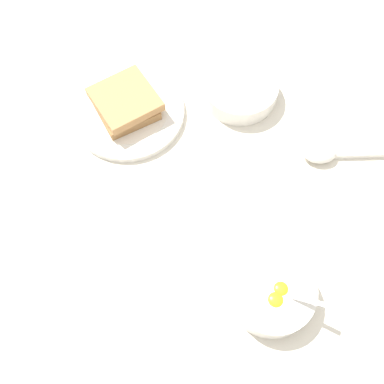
% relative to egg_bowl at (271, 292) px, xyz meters
% --- Properties ---
extents(ground_plane, '(3.00, 3.00, 0.00)m').
position_rel_egg_bowl_xyz_m(ground_plane, '(-0.20, -0.14, -0.02)').
color(ground_plane, silver).
extents(egg_bowl, '(0.14, 0.15, 0.07)m').
position_rel_egg_bowl_xyz_m(egg_bowl, '(0.00, 0.00, 0.00)').
color(egg_bowl, white).
rests_on(egg_bowl, ground_plane).
extents(toast_plate, '(0.21, 0.21, 0.01)m').
position_rel_egg_bowl_xyz_m(toast_plate, '(-0.27, -0.33, -0.01)').
color(toast_plate, white).
rests_on(toast_plate, ground_plane).
extents(toast_sandwich, '(0.15, 0.15, 0.04)m').
position_rel_egg_bowl_xyz_m(toast_sandwich, '(-0.27, -0.33, 0.01)').
color(toast_sandwich, '#9E7042').
rests_on(toast_sandwich, toast_plate).
extents(soup_spoon, '(0.07, 0.15, 0.03)m').
position_rel_egg_bowl_xyz_m(soup_spoon, '(-0.28, 0.05, -0.01)').
color(soup_spoon, white).
rests_on(soup_spoon, ground_plane).
extents(congee_bowl, '(0.14, 0.14, 0.04)m').
position_rel_egg_bowl_xyz_m(congee_bowl, '(-0.37, -0.13, -0.00)').
color(congee_bowl, white).
rests_on(congee_bowl, ground_plane).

